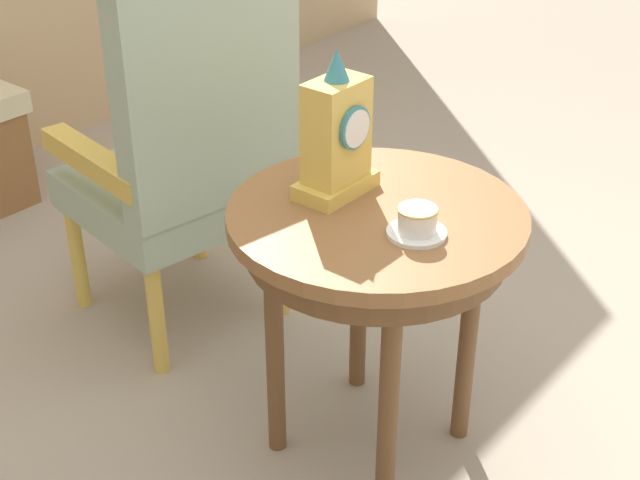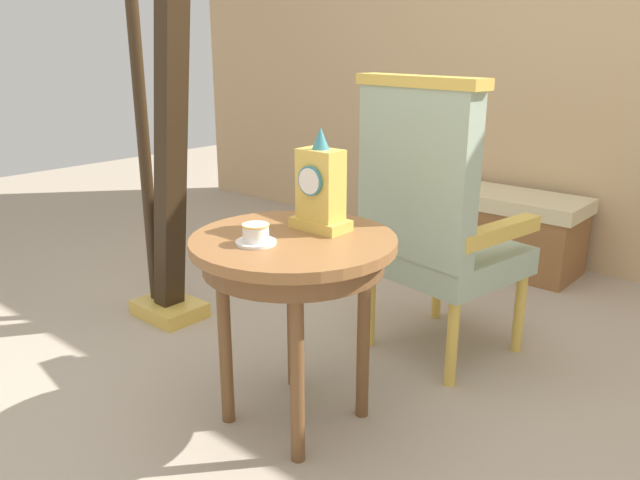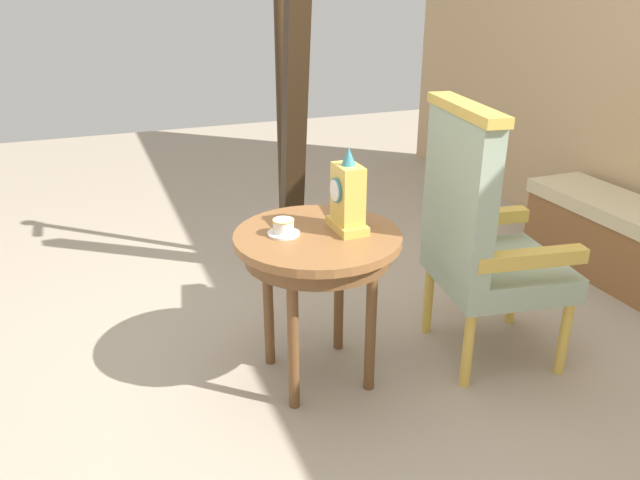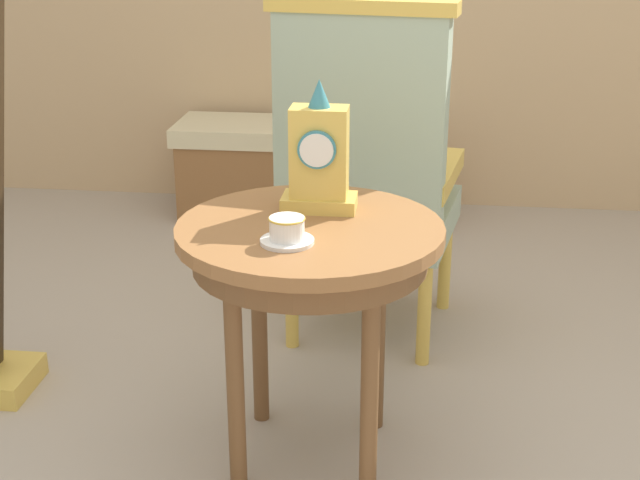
% 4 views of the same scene
% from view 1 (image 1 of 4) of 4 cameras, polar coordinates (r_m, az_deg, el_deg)
% --- Properties ---
extents(ground_plane, '(10.00, 10.00, 0.00)m').
position_cam_1_polar(ground_plane, '(2.37, 3.65, -12.45)').
color(ground_plane, tan).
extents(side_table, '(0.66, 0.66, 0.66)m').
position_cam_1_polar(side_table, '(2.03, 3.52, -0.17)').
color(side_table, brown).
rests_on(side_table, ground).
extents(teacup_left, '(0.13, 0.13, 0.06)m').
position_cam_1_polar(teacup_left, '(1.88, 6.10, 1.09)').
color(teacup_left, white).
rests_on(teacup_left, side_table).
extents(mantel_clock, '(0.19, 0.11, 0.34)m').
position_cam_1_polar(mantel_clock, '(2.00, 0.97, 6.39)').
color(mantel_clock, gold).
rests_on(mantel_clock, side_table).
extents(armchair, '(0.62, 0.61, 1.14)m').
position_cam_1_polar(armchair, '(2.50, -8.22, 6.06)').
color(armchair, '#9EB299').
rests_on(armchair, ground).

